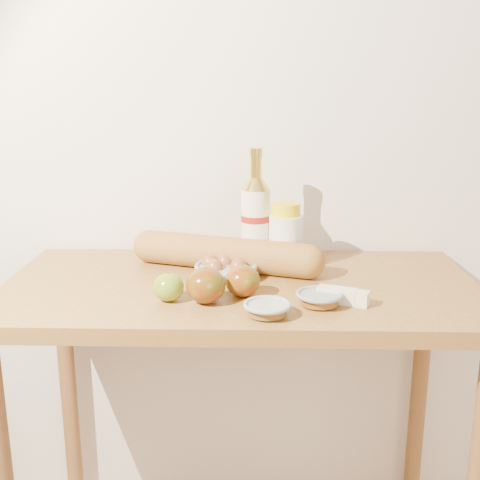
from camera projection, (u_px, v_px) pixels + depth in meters
name	position (u px, v px, depth m)	size (l,w,h in m)	color
back_wall	(243.00, 115.00, 1.74)	(3.50, 0.02, 2.60)	silver
table	(240.00, 328.00, 1.56)	(1.20, 0.60, 0.90)	#A87636
bourbon_bottle	(255.00, 219.00, 1.64)	(0.09, 0.09, 0.32)	#F0E8CB
cream_bottle	(286.00, 238.00, 1.62)	(0.10, 0.10, 0.18)	white
egg_bowl	(226.00, 269.00, 1.56)	(0.18, 0.18, 0.06)	#919F99
baguette	(225.00, 253.00, 1.62)	(0.55, 0.25, 0.09)	#BA8138
apple_yellowgreen	(168.00, 287.00, 1.39)	(0.09, 0.09, 0.07)	#99941E
apple_redgreen_front	(206.00, 285.00, 1.38)	(0.11, 0.11, 0.08)	maroon
apple_redgreen_right	(243.00, 281.00, 1.42)	(0.11, 0.11, 0.08)	#950808
sugar_bowl	(267.00, 309.00, 1.31)	(0.13, 0.13, 0.03)	#96A39E
syrup_bowl	(319.00, 298.00, 1.37)	(0.13, 0.13, 0.03)	gray
butter_stick	(343.00, 296.00, 1.38)	(0.12, 0.08, 0.04)	beige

